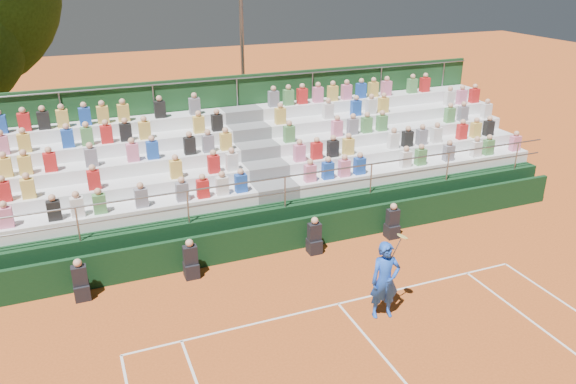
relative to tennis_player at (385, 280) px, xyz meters
name	(u,v)px	position (x,y,z in m)	size (l,w,h in m)	color
ground	(338,304)	(-0.81, 0.86, -1.02)	(90.00, 90.00, 0.00)	#BC541F
courtside_wall	(292,235)	(-0.81, 4.06, -0.52)	(20.00, 0.15, 1.00)	black
line_officials	(254,250)	(-2.19, 3.61, -0.54)	(9.83, 0.40, 1.19)	black
grandstand	(256,181)	(-0.83, 7.29, 0.07)	(20.00, 5.20, 4.40)	black
tennis_player	(385,280)	(0.00, 0.00, 0.00)	(0.94, 0.61, 2.22)	blue
floodlight_mast	(242,50)	(0.83, 13.76, 3.56)	(0.60, 0.25, 7.82)	gray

